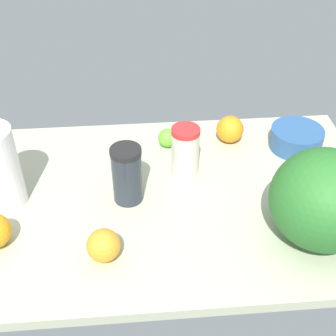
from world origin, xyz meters
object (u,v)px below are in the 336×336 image
object	(u,v)px
lime_near_front	(167,138)
tumbler_cup	(185,151)
shaker_bottle	(127,174)
mixing_bowl	(296,138)
watermelon	(325,200)
orange_far_back	(104,245)
orange_beside_bowl	(230,129)

from	to	relation	value
lime_near_front	tumbler_cup	bearing A→B (deg)	-74.29
shaker_bottle	lime_near_front	world-z (taller)	shaker_bottle
mixing_bowl	watermelon	xyz separation A→B (cm)	(-6.36, -38.45, 9.04)
mixing_bowl	lime_near_front	world-z (taller)	mixing_bowl
orange_far_back	orange_beside_bowl	bearing A→B (deg)	49.63
shaker_bottle	orange_beside_bowl	world-z (taller)	shaker_bottle
tumbler_cup	orange_far_back	bearing A→B (deg)	-126.60
orange_far_back	lime_near_front	distance (cm)	49.21
orange_far_back	tumbler_cup	bearing A→B (deg)	53.40
shaker_bottle	orange_far_back	bearing A→B (deg)	-106.28
watermelon	orange_beside_bowl	bearing A→B (deg)	107.89
lime_near_front	shaker_bottle	bearing A→B (deg)	-118.33
watermelon	tumbler_cup	bearing A→B (deg)	136.96
mixing_bowl	orange_far_back	xyz separation A→B (cm)	(-60.02, -41.14, 0.77)
tumbler_cup	orange_beside_bowl	bearing A→B (deg)	43.09
mixing_bowl	lime_near_front	bearing A→B (deg)	174.17
shaker_bottle	orange_far_back	world-z (taller)	shaker_bottle
shaker_bottle	lime_near_front	xyz separation A→B (cm)	(12.98, 24.08, -5.51)
tumbler_cup	shaker_bottle	xyz separation A→B (cm)	(-16.96, -9.94, 0.66)
shaker_bottle	orange_beside_bowl	xyz separation A→B (cm)	(33.32, 25.26, -4.13)
watermelon	mixing_bowl	bearing A→B (deg)	80.61
mixing_bowl	shaker_bottle	size ratio (longest dim) A/B	0.98
shaker_bottle	lime_near_front	distance (cm)	27.90
tumbler_cup	orange_beside_bowl	distance (cm)	22.68
watermelon	orange_far_back	world-z (taller)	watermelon
mixing_bowl	orange_far_back	bearing A→B (deg)	-145.57
shaker_bottle	orange_beside_bowl	distance (cm)	42.02
orange_far_back	watermelon	bearing A→B (deg)	2.87
shaker_bottle	tumbler_cup	bearing A→B (deg)	30.39
tumbler_cup	orange_far_back	xyz separation A→B (cm)	(-23.16, -31.17, -3.74)
tumbler_cup	shaker_bottle	size ratio (longest dim) A/B	0.92
mixing_bowl	lime_near_front	size ratio (longest dim) A/B	2.75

